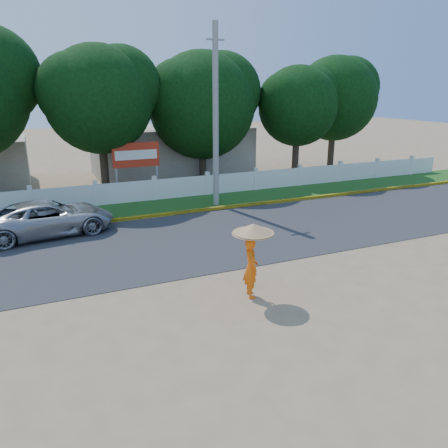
# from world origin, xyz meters

# --- Properties ---
(ground) EXTENTS (120.00, 120.00, 0.00)m
(ground) POSITION_xyz_m (0.00, 0.00, 0.00)
(ground) COLOR #9E8460
(ground) RESTS_ON ground
(road) EXTENTS (60.00, 7.00, 0.02)m
(road) POSITION_xyz_m (0.00, 4.50, 0.01)
(road) COLOR #38383A
(road) RESTS_ON ground
(grass_verge) EXTENTS (60.00, 3.50, 0.03)m
(grass_verge) POSITION_xyz_m (0.00, 9.75, 0.01)
(grass_verge) COLOR #2D601E
(grass_verge) RESTS_ON ground
(curb) EXTENTS (40.00, 0.18, 0.16)m
(curb) POSITION_xyz_m (0.00, 8.05, 0.08)
(curb) COLOR yellow
(curb) RESTS_ON ground
(fence) EXTENTS (40.00, 0.10, 1.10)m
(fence) POSITION_xyz_m (0.00, 11.20, 0.55)
(fence) COLOR silver
(fence) RESTS_ON ground
(building_near) EXTENTS (10.00, 6.00, 3.20)m
(building_near) POSITION_xyz_m (3.00, 18.00, 1.60)
(building_near) COLOR #B7AD99
(building_near) RESTS_ON ground
(utility_pole) EXTENTS (0.28, 0.28, 8.61)m
(utility_pole) POSITION_xyz_m (2.60, 8.97, 4.30)
(utility_pole) COLOR gray
(utility_pole) RESTS_ON ground
(vehicle) EXTENTS (5.34, 3.02, 1.41)m
(vehicle) POSITION_xyz_m (-5.38, 7.33, 0.70)
(vehicle) COLOR #A2A5A9
(vehicle) RESTS_ON ground
(monk_with_parasol) EXTENTS (1.19, 1.19, 2.16)m
(monk_with_parasol) POSITION_xyz_m (-0.38, -0.82, 1.41)
(monk_with_parasol) COLOR #FC610D
(monk_with_parasol) RESTS_ON ground
(billboard) EXTENTS (2.50, 0.13, 2.95)m
(billboard) POSITION_xyz_m (-0.63, 12.30, 2.14)
(billboard) COLOR gray
(billboard) RESTS_ON ground
(tree_row) EXTENTS (32.97, 7.43, 8.74)m
(tree_row) POSITION_xyz_m (-0.25, 14.06, 4.95)
(tree_row) COLOR #473828
(tree_row) RESTS_ON ground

